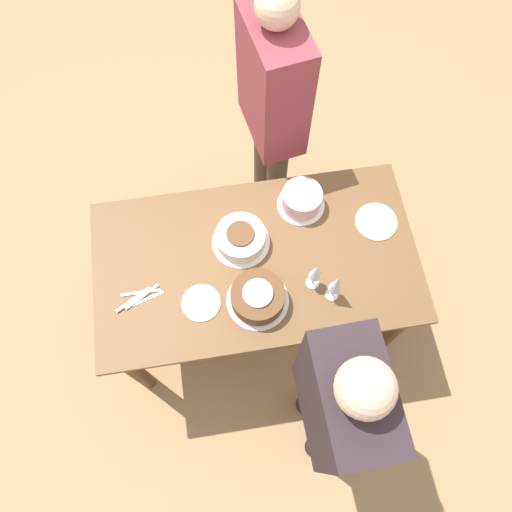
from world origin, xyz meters
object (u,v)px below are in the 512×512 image
(cake_front_chocolate, at_px, (258,297))
(person_watching, at_px, (273,104))
(cake_center_white, at_px, (241,238))
(cake_back_decorated, at_px, (302,199))
(wine_glass_far, at_px, (337,284))
(person_cutting, at_px, (336,408))
(wine_glass_near, at_px, (316,272))

(cake_front_chocolate, distance_m, person_watching, 0.92)
(cake_center_white, bearing_deg, cake_back_decorated, 25.69)
(wine_glass_far, bearing_deg, cake_center_white, 138.85)
(wine_glass_far, height_order, person_cutting, person_cutting)
(cake_front_chocolate, distance_m, person_cutting, 0.55)
(cake_front_chocolate, distance_m, cake_back_decorated, 0.51)
(cake_center_white, relative_size, cake_back_decorated, 1.18)
(wine_glass_far, xyz_separation_m, person_watching, (-0.11, 0.91, 0.03))
(cake_back_decorated, relative_size, person_cutting, 0.14)
(cake_back_decorated, xyz_separation_m, person_watching, (-0.06, 0.45, 0.13))
(person_cutting, bearing_deg, wine_glass_near, -5.66)
(cake_center_white, bearing_deg, cake_front_chocolate, -83.59)
(cake_front_chocolate, bearing_deg, cake_center_white, 96.41)
(cake_center_white, relative_size, cake_front_chocolate, 0.97)
(person_cutting, xyz_separation_m, person_watching, (-0.00, 1.38, 0.01))
(cake_center_white, height_order, wine_glass_near, wine_glass_near)
(cake_center_white, distance_m, person_watching, 0.66)
(wine_glass_far, xyz_separation_m, person_cutting, (-0.11, -0.47, 0.02))
(cake_back_decorated, relative_size, person_watching, 0.14)
(cake_front_chocolate, relative_size, cake_back_decorated, 1.21)
(wine_glass_near, bearing_deg, cake_front_chocolate, -170.48)
(wine_glass_near, xyz_separation_m, wine_glass_far, (0.07, -0.06, 0.01))
(cake_front_chocolate, xyz_separation_m, cake_back_decorated, (0.27, 0.43, 0.00))
(cake_center_white, distance_m, cake_front_chocolate, 0.29)
(cake_center_white, bearing_deg, person_watching, 68.09)
(wine_glass_far, distance_m, person_watching, 0.91)
(wine_glass_far, bearing_deg, person_watching, 96.92)
(person_cutting, bearing_deg, cake_back_decorated, -5.39)
(wine_glass_near, xyz_separation_m, person_cutting, (-0.04, -0.54, 0.02))
(cake_front_chocolate, bearing_deg, person_watching, 76.67)
(person_watching, bearing_deg, cake_back_decorated, -1.97)
(wine_glass_near, bearing_deg, cake_center_white, 139.11)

